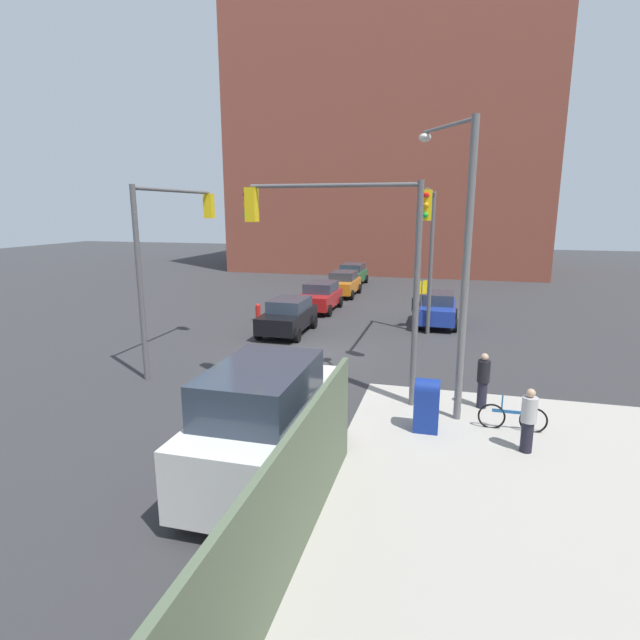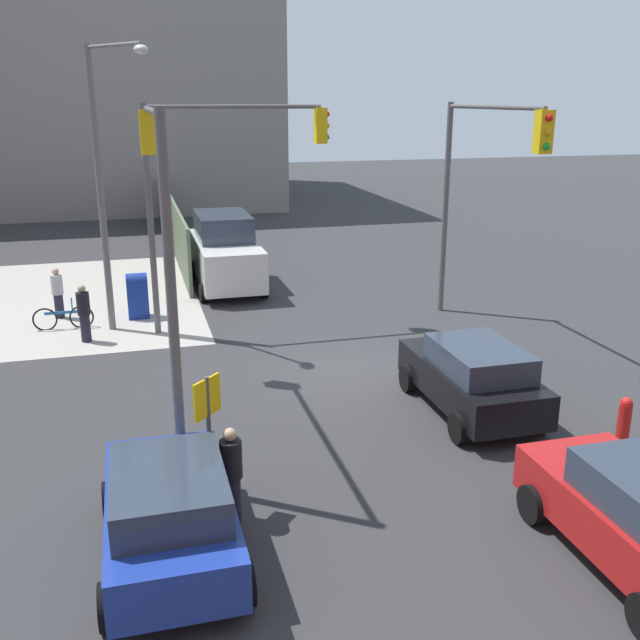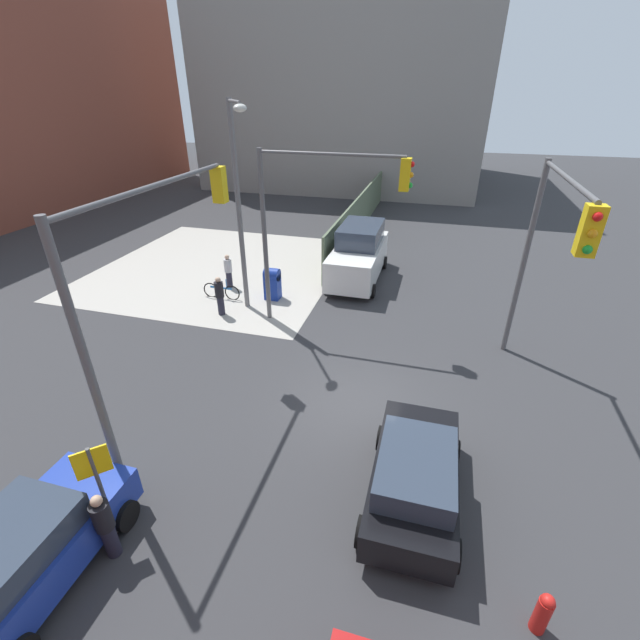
# 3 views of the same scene
# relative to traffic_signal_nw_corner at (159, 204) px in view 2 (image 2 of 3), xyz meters

# --- Properties ---
(ground_plane) EXTENTS (120.00, 120.00, 0.00)m
(ground_plane) POSITION_rel_traffic_signal_nw_corner_xyz_m (2.05, -4.50, -4.68)
(ground_plane) COLOR #333335
(sidewalk_corner) EXTENTS (12.00, 12.00, 0.01)m
(sidewalk_corner) POSITION_rel_traffic_signal_nw_corner_xyz_m (11.05, 4.50, -4.68)
(sidewalk_corner) COLOR #ADA89E
(sidewalk_corner) RESTS_ON ground
(construction_fence) EXTENTS (21.47, 0.12, 2.40)m
(construction_fence) POSITION_rel_traffic_signal_nw_corner_xyz_m (20.78, -1.30, -3.48)
(construction_fence) COLOR #56664C
(construction_fence) RESTS_ON ground
(building_loft_east) EXTENTS (20.00, 24.00, 17.11)m
(building_loft_east) POSITION_rel_traffic_signal_nw_corner_xyz_m (38.05, 3.20, 3.88)
(building_loft_east) COLOR gray
(building_loft_east) RESTS_ON ground
(traffic_signal_nw_corner) EXTENTS (6.33, 0.36, 6.50)m
(traffic_signal_nw_corner) POSITION_rel_traffic_signal_nw_corner_xyz_m (0.00, 0.00, 0.00)
(traffic_signal_nw_corner) COLOR #59595B
(traffic_signal_nw_corner) RESTS_ON ground
(traffic_signal_se_corner) EXTENTS (5.52, 0.36, 6.50)m
(traffic_signal_se_corner) POSITION_rel_traffic_signal_nw_corner_xyz_m (4.44, -9.00, -0.05)
(traffic_signal_se_corner) COLOR #59595B
(traffic_signal_se_corner) RESTS_ON ground
(traffic_signal_ne_corner) EXTENTS (0.36, 5.32, 6.50)m
(traffic_signal_ne_corner) POSITION_rel_traffic_signal_nw_corner_xyz_m (6.55, -2.02, -0.06)
(traffic_signal_ne_corner) COLOR #59595B
(traffic_signal_ne_corner) RESTS_ON ground
(street_lamp_corner) EXTENTS (2.38, 1.61, 8.00)m
(street_lamp_corner) POSITION_rel_traffic_signal_nw_corner_xyz_m (6.94, 1.10, 0.02)
(street_lamp_corner) COLOR slate
(street_lamp_corner) RESTS_ON ground
(warning_sign_two_way) EXTENTS (0.48, 0.48, 2.40)m
(warning_sign_two_way) POSITION_rel_traffic_signal_nw_corner_xyz_m (-3.35, -0.41, -3.04)
(warning_sign_two_way) COLOR #4C4C4C
(warning_sign_two_way) RESTS_ON ground
(mailbox_blue) EXTENTS (0.56, 0.64, 1.43)m
(mailbox_blue) POSITION_rel_traffic_signal_nw_corner_xyz_m (8.25, 0.50, -3.92)
(mailbox_blue) COLOR navy
(mailbox_blue) RESTS_ON ground
(fire_hydrant) EXTENTS (0.26, 0.26, 0.94)m
(fire_hydrant) POSITION_rel_traffic_signal_nw_corner_xyz_m (-2.95, -8.70, -4.20)
(fire_hydrant) COLOR red
(fire_hydrant) RESTS_ON ground
(sedan_black) EXTENTS (4.04, 2.02, 1.62)m
(sedan_black) POSITION_rel_traffic_signal_nw_corner_xyz_m (-0.90, -6.37, -3.84)
(sedan_black) COLOR black
(sedan_black) RESTS_ON ground
(sedan_blue) EXTENTS (3.88, 2.02, 1.62)m
(sedan_blue) POSITION_rel_traffic_signal_nw_corner_xyz_m (-4.55, 0.33, -3.84)
(sedan_blue) COLOR #1E389E
(sedan_blue) RESTS_ON ground
(van_white_delivery) EXTENTS (5.40, 2.32, 2.62)m
(van_white_delivery) POSITION_rel_traffic_signal_nw_corner_xyz_m (11.46, -2.70, -3.40)
(van_white_delivery) COLOR white
(van_white_delivery) RESTS_ON ground
(pedestrian_crossing) EXTENTS (0.36, 0.36, 1.66)m
(pedestrian_crossing) POSITION_rel_traffic_signal_nw_corner_xyz_m (-3.75, -0.70, -3.82)
(pedestrian_crossing) COLOR black
(pedestrian_crossing) RESTS_ON ground
(pedestrian_waiting) EXTENTS (0.36, 0.36, 1.61)m
(pedestrian_waiting) POSITION_rel_traffic_signal_nw_corner_xyz_m (8.85, 2.90, -3.85)
(pedestrian_waiting) COLOR #B2B2B7
(pedestrian_waiting) RESTS_ON ground
(pedestrian_walking_north) EXTENTS (0.36, 0.36, 1.66)m
(pedestrian_walking_north) POSITION_rel_traffic_signal_nw_corner_xyz_m (6.25, 2.00, -3.82)
(pedestrian_walking_north) COLOR black
(pedestrian_walking_north) RESTS_ON ground
(bicycle_leaning_on_fence) EXTENTS (0.05, 1.75, 0.97)m
(bicycle_leaning_on_fence) POSITION_rel_traffic_signal_nw_corner_xyz_m (7.65, 2.70, -4.33)
(bicycle_leaning_on_fence) COLOR black
(bicycle_leaning_on_fence) RESTS_ON ground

